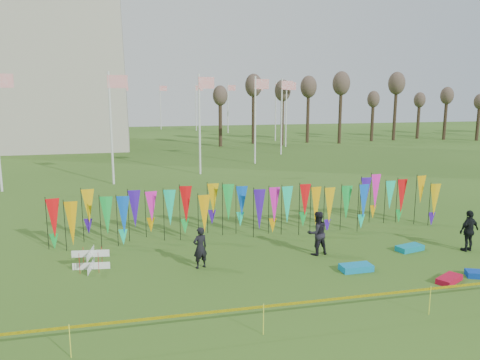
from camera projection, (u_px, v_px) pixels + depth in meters
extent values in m
plane|color=#2C4E16|center=(306.00, 294.00, 15.41)|extent=(160.00, 160.00, 0.00)
cylinder|color=silver|center=(276.00, 112.00, 63.75)|extent=(0.16, 0.16, 8.00)
plane|color=red|center=(280.00, 87.00, 63.27)|extent=(1.40, 0.00, 1.40)
cylinder|color=silver|center=(255.00, 110.00, 70.47)|extent=(0.16, 0.16, 8.00)
plane|color=red|center=(259.00, 87.00, 70.00)|extent=(1.40, 0.00, 1.40)
cylinder|color=silver|center=(228.00, 108.00, 76.31)|extent=(0.16, 0.16, 8.00)
plane|color=red|center=(231.00, 88.00, 75.83)|extent=(1.40, 0.00, 1.40)
cylinder|color=silver|center=(196.00, 108.00, 80.86)|extent=(0.16, 0.16, 8.00)
plane|color=red|center=(199.00, 88.00, 80.39)|extent=(1.40, 0.00, 1.40)
cylinder|color=silver|center=(160.00, 107.00, 83.82)|extent=(0.16, 0.16, 8.00)
plane|color=red|center=(163.00, 88.00, 83.34)|extent=(1.40, 0.00, 1.40)
cylinder|color=silver|center=(122.00, 107.00, 84.98)|extent=(0.16, 0.16, 8.00)
plane|color=red|center=(124.00, 88.00, 84.51)|extent=(1.40, 0.00, 1.40)
cylinder|color=silver|center=(81.00, 107.00, 84.27)|extent=(0.16, 0.16, 8.00)
plane|color=red|center=(83.00, 88.00, 83.80)|extent=(1.40, 0.00, 1.40)
cylinder|color=silver|center=(37.00, 107.00, 81.74)|extent=(0.16, 0.16, 8.00)
plane|color=red|center=(39.00, 88.00, 81.26)|extent=(1.40, 0.00, 1.40)
plane|color=red|center=(2.00, 81.00, 30.20)|extent=(1.40, 0.00, 1.40)
cylinder|color=silver|center=(111.00, 129.00, 33.21)|extent=(0.16, 0.16, 8.00)
plane|color=red|center=(118.00, 82.00, 32.74)|extent=(1.40, 0.00, 1.40)
cylinder|color=silver|center=(200.00, 125.00, 37.40)|extent=(0.16, 0.16, 8.00)
plane|color=red|center=(206.00, 83.00, 36.93)|extent=(1.40, 0.00, 1.40)
cylinder|color=silver|center=(255.00, 121.00, 42.96)|extent=(0.16, 0.16, 8.00)
plane|color=red|center=(262.00, 84.00, 42.49)|extent=(1.40, 0.00, 1.40)
cylinder|color=silver|center=(282.00, 117.00, 49.51)|extent=(0.16, 0.16, 8.00)
plane|color=red|center=(287.00, 85.00, 49.04)|extent=(1.40, 0.00, 1.40)
cylinder|color=silver|center=(286.00, 114.00, 56.60)|extent=(0.16, 0.16, 8.00)
plane|color=red|center=(291.00, 86.00, 56.12)|extent=(1.40, 0.00, 1.40)
cylinder|color=black|center=(47.00, 222.00, 19.75)|extent=(0.03, 0.03, 2.33)
cone|color=red|center=(54.00, 215.00, 19.76)|extent=(0.64, 0.64, 1.60)
cylinder|color=black|center=(65.00, 221.00, 19.90)|extent=(0.03, 0.03, 2.33)
cone|color=#DF9A07|center=(71.00, 214.00, 19.91)|extent=(0.64, 0.64, 1.60)
cylinder|color=black|center=(82.00, 220.00, 20.06)|extent=(0.03, 0.03, 2.33)
cone|color=#DDA80B|center=(88.00, 213.00, 20.07)|extent=(0.64, 0.64, 1.60)
cylinder|color=black|center=(98.00, 219.00, 20.21)|extent=(0.03, 0.03, 2.33)
cone|color=green|center=(105.00, 212.00, 20.22)|extent=(0.64, 0.64, 1.60)
cylinder|color=black|center=(115.00, 218.00, 20.37)|extent=(0.03, 0.03, 2.33)
cone|color=blue|center=(121.00, 211.00, 20.38)|extent=(0.64, 0.64, 1.60)
cylinder|color=black|center=(131.00, 217.00, 20.52)|extent=(0.03, 0.03, 2.33)
cone|color=#3C12A4|center=(138.00, 210.00, 20.53)|extent=(0.64, 0.64, 1.60)
cylinder|color=black|center=(147.00, 216.00, 20.68)|extent=(0.03, 0.03, 2.33)
cone|color=#F91BB7|center=(153.00, 209.00, 20.69)|extent=(0.64, 0.64, 1.60)
cylinder|color=black|center=(163.00, 215.00, 20.83)|extent=(0.03, 0.03, 2.33)
cone|color=#0ED69D|center=(169.00, 208.00, 20.84)|extent=(0.64, 0.64, 1.60)
cylinder|color=black|center=(179.00, 214.00, 20.99)|extent=(0.03, 0.03, 2.33)
cone|color=red|center=(185.00, 208.00, 21.00)|extent=(0.64, 0.64, 1.60)
cylinder|color=black|center=(194.00, 213.00, 21.14)|extent=(0.03, 0.03, 2.33)
cone|color=#DF9A07|center=(200.00, 207.00, 21.15)|extent=(0.64, 0.64, 1.60)
cylinder|color=black|center=(209.00, 212.00, 21.30)|extent=(0.03, 0.03, 2.33)
cone|color=#DDA80B|center=(215.00, 206.00, 21.31)|extent=(0.64, 0.64, 1.60)
cylinder|color=black|center=(224.00, 211.00, 21.45)|extent=(0.03, 0.03, 2.33)
cone|color=green|center=(230.00, 205.00, 21.46)|extent=(0.64, 0.64, 1.60)
cylinder|color=black|center=(239.00, 211.00, 21.61)|extent=(0.03, 0.03, 2.33)
cone|color=blue|center=(245.00, 204.00, 21.62)|extent=(0.64, 0.64, 1.60)
cylinder|color=black|center=(253.00, 210.00, 21.76)|extent=(0.03, 0.03, 2.33)
cone|color=#3C12A4|center=(259.00, 203.00, 21.77)|extent=(0.64, 0.64, 1.60)
cylinder|color=black|center=(267.00, 209.00, 21.92)|extent=(0.03, 0.03, 2.33)
cone|color=#F91BB7|center=(273.00, 203.00, 21.93)|extent=(0.64, 0.64, 1.60)
cylinder|color=black|center=(281.00, 208.00, 22.07)|extent=(0.03, 0.03, 2.33)
cone|color=#0ED69D|center=(287.00, 202.00, 22.08)|extent=(0.64, 0.64, 1.60)
cylinder|color=black|center=(295.00, 207.00, 22.23)|extent=(0.03, 0.03, 2.33)
cone|color=red|center=(301.00, 201.00, 22.24)|extent=(0.64, 0.64, 1.60)
cylinder|color=black|center=(309.00, 206.00, 22.38)|extent=(0.03, 0.03, 2.33)
cone|color=#DF9A07|center=(315.00, 200.00, 22.39)|extent=(0.64, 0.64, 1.60)
cylinder|color=black|center=(322.00, 206.00, 22.54)|extent=(0.03, 0.03, 2.33)
cone|color=#DDA80B|center=(328.00, 200.00, 22.55)|extent=(0.64, 0.64, 1.60)
cylinder|color=black|center=(336.00, 205.00, 22.69)|extent=(0.03, 0.03, 2.33)
cone|color=green|center=(341.00, 199.00, 22.70)|extent=(0.64, 0.64, 1.60)
cylinder|color=black|center=(349.00, 204.00, 22.85)|extent=(0.03, 0.03, 2.33)
cone|color=blue|center=(354.00, 198.00, 22.86)|extent=(0.64, 0.64, 1.60)
cylinder|color=black|center=(362.00, 203.00, 23.01)|extent=(0.03, 0.03, 2.33)
cone|color=#3C12A4|center=(367.00, 197.00, 23.02)|extent=(0.64, 0.64, 1.60)
cylinder|color=black|center=(375.00, 203.00, 23.16)|extent=(0.03, 0.03, 2.33)
cone|color=#F91BB7|center=(380.00, 197.00, 23.17)|extent=(0.64, 0.64, 1.60)
cylinder|color=black|center=(387.00, 202.00, 23.32)|extent=(0.03, 0.03, 2.33)
cone|color=#0ED69D|center=(393.00, 196.00, 23.33)|extent=(0.64, 0.64, 1.60)
cylinder|color=black|center=(400.00, 201.00, 23.47)|extent=(0.03, 0.03, 2.33)
cone|color=red|center=(405.00, 195.00, 23.48)|extent=(0.64, 0.64, 1.60)
cylinder|color=black|center=(412.00, 201.00, 23.63)|extent=(0.03, 0.03, 2.33)
cone|color=#DF9A07|center=(417.00, 195.00, 23.64)|extent=(0.64, 0.64, 1.60)
cylinder|color=black|center=(424.00, 200.00, 23.78)|extent=(0.03, 0.03, 2.33)
cone|color=#DDA80B|center=(429.00, 194.00, 23.79)|extent=(0.64, 0.64, 1.60)
cube|color=#FFE505|center=(335.00, 299.00, 13.15)|extent=(26.00, 0.01, 0.08)
cylinder|color=yellow|center=(74.00, 341.00, 11.65)|extent=(0.02, 0.02, 0.90)
cylinder|color=yellow|center=(267.00, 319.00, 12.77)|extent=(0.02, 0.02, 0.90)
cylinder|color=yellow|center=(428.00, 301.00, 13.89)|extent=(0.02, 0.02, 0.90)
cylinder|color=#3D2D1E|center=(224.00, 120.00, 58.27)|extent=(0.44, 0.44, 6.40)
ellipsoid|color=brown|center=(224.00, 92.00, 57.66)|extent=(1.92, 1.92, 2.56)
cylinder|color=#3D2D1E|center=(255.00, 119.00, 59.17)|extent=(0.44, 0.44, 6.40)
ellipsoid|color=brown|center=(255.00, 92.00, 58.55)|extent=(1.92, 1.92, 2.56)
cylinder|color=#3D2D1E|center=(285.00, 119.00, 60.07)|extent=(0.44, 0.44, 6.40)
ellipsoid|color=brown|center=(285.00, 92.00, 59.45)|extent=(1.92, 1.92, 2.56)
cylinder|color=#3D2D1E|center=(314.00, 119.00, 60.96)|extent=(0.44, 0.44, 6.40)
ellipsoid|color=brown|center=(315.00, 92.00, 60.34)|extent=(1.92, 1.92, 2.56)
cylinder|color=#3D2D1E|center=(342.00, 118.00, 61.86)|extent=(0.44, 0.44, 6.40)
ellipsoid|color=brown|center=(343.00, 92.00, 61.24)|extent=(1.92, 1.92, 2.56)
cylinder|color=#3D2D1E|center=(370.00, 118.00, 62.75)|extent=(0.44, 0.44, 6.40)
ellipsoid|color=brown|center=(371.00, 92.00, 62.14)|extent=(1.92, 1.92, 2.56)
cylinder|color=#3D2D1E|center=(397.00, 118.00, 63.65)|extent=(0.44, 0.44, 6.40)
ellipsoid|color=brown|center=(398.00, 92.00, 63.03)|extent=(1.92, 1.92, 2.56)
cylinder|color=#3D2D1E|center=(423.00, 117.00, 64.55)|extent=(0.44, 0.44, 6.40)
ellipsoid|color=brown|center=(424.00, 92.00, 63.93)|extent=(1.92, 1.92, 2.56)
cylinder|color=#3D2D1E|center=(448.00, 117.00, 65.44)|extent=(0.44, 0.44, 6.40)
ellipsoid|color=brown|center=(450.00, 92.00, 64.82)|extent=(1.92, 1.92, 2.56)
cylinder|color=#3D2D1E|center=(472.00, 116.00, 66.34)|extent=(0.44, 0.44, 6.40)
ellipsoid|color=brown|center=(475.00, 92.00, 65.72)|extent=(1.92, 1.92, 2.56)
cylinder|color=#B40D18|center=(80.00, 264.00, 17.06)|extent=(0.02, 0.02, 0.78)
cylinder|color=#B40D18|center=(100.00, 262.00, 17.21)|extent=(0.02, 0.02, 0.78)
cylinder|color=#B40D18|center=(82.00, 257.00, 17.71)|extent=(0.02, 0.02, 0.78)
cylinder|color=#B40D18|center=(101.00, 256.00, 17.86)|extent=(0.02, 0.02, 0.78)
imported|color=black|center=(200.00, 248.00, 17.58)|extent=(0.70, 0.60, 1.60)
imported|color=black|center=(317.00, 233.00, 19.04)|extent=(0.95, 0.67, 1.81)
imported|color=black|center=(469.00, 231.00, 19.46)|extent=(1.13, 0.79, 1.75)
cube|color=#0C86C2|center=(356.00, 268.00, 17.41)|extent=(1.19, 0.61, 0.24)
cube|color=#B80C2A|center=(449.00, 279.00, 16.37)|extent=(1.19, 0.96, 0.20)
cube|color=#0B86A4|center=(410.00, 248.00, 19.64)|extent=(1.26, 0.81, 0.22)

